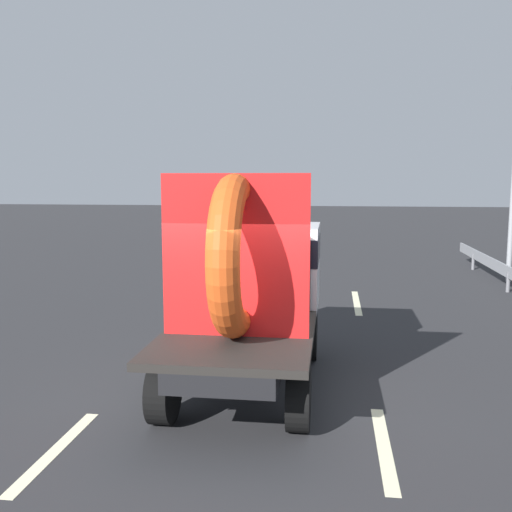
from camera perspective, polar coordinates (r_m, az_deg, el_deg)
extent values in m
plane|color=#28282B|center=(8.13, -2.10, -14.46)|extent=(120.00, 120.00, 0.00)
cylinder|color=black|center=(10.12, -4.50, -7.57)|extent=(0.28, 0.81, 0.81)
cylinder|color=black|center=(9.92, 5.24, -7.90)|extent=(0.28, 0.81, 0.81)
cylinder|color=black|center=(7.50, -9.16, -13.13)|extent=(0.28, 0.81, 0.81)
cylinder|color=black|center=(7.22, 4.26, -13.90)|extent=(0.28, 0.81, 0.81)
cube|color=black|center=(8.52, -0.90, -7.60)|extent=(1.30, 4.55, 0.25)
cube|color=silver|center=(9.74, 0.33, -0.88)|extent=(2.00, 1.71, 1.35)
cube|color=black|center=(9.65, 0.29, 0.82)|extent=(2.02, 1.62, 0.44)
cube|color=black|center=(7.66, -1.86, -8.00)|extent=(2.00, 2.84, 0.10)
cube|color=black|center=(8.85, -0.42, -1.89)|extent=(1.80, 0.08, 1.10)
torus|color=#D84C19|center=(7.30, -2.09, 0.00)|extent=(0.40, 2.09, 2.09)
cube|color=red|center=(7.30, -2.09, 0.00)|extent=(1.90, 0.03, 2.09)
cylinder|color=black|center=(29.43, -3.58, 2.24)|extent=(0.22, 0.63, 0.63)
cylinder|color=black|center=(29.17, -0.61, 2.21)|extent=(0.22, 0.63, 0.63)
cylinder|color=black|center=(26.85, -4.67, 1.72)|extent=(0.22, 0.63, 0.63)
cylinder|color=black|center=(26.56, -1.43, 1.68)|extent=(0.22, 0.63, 0.63)
cube|color=black|center=(27.96, -2.56, 2.53)|extent=(1.77, 4.14, 0.54)
cube|color=black|center=(27.83, -2.60, 3.57)|extent=(1.60, 2.32, 0.49)
cylinder|color=slate|center=(17.11, 23.75, -2.39)|extent=(0.10, 0.10, 0.55)
cylinder|color=slate|center=(20.92, 20.76, -0.53)|extent=(0.10, 0.10, 0.55)
cube|color=beige|center=(7.24, -19.28, -17.74)|extent=(0.16, 2.05, 0.01)
cube|color=beige|center=(14.63, -4.69, -4.45)|extent=(0.16, 2.46, 0.01)
cube|color=beige|center=(7.12, 12.58, -17.95)|extent=(0.16, 2.16, 0.01)
cube|color=beige|center=(14.61, 9.96, -4.56)|extent=(0.16, 2.84, 0.01)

